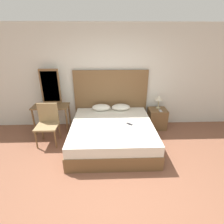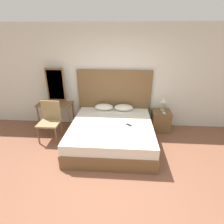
{
  "view_description": "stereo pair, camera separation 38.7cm",
  "coord_description": "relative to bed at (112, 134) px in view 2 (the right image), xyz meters",
  "views": [
    {
      "loc": [
        -0.17,
        -2.22,
        2.4
      ],
      "look_at": [
        -0.04,
        1.43,
        0.79
      ],
      "focal_mm": 28.0,
      "sensor_mm": 36.0,
      "label": 1
    },
    {
      "loc": [
        0.21,
        -2.21,
        2.4
      ],
      "look_at": [
        -0.04,
        1.43,
        0.79
      ],
      "focal_mm": 28.0,
      "sensor_mm": 36.0,
      "label": 2
    }
  ],
  "objects": [
    {
      "name": "table_lamp",
      "position": [
        1.3,
        0.84,
        0.57
      ],
      "size": [
        0.21,
        0.21,
        0.36
      ],
      "color": "tan",
      "rests_on": "nightstand"
    },
    {
      "name": "headboard",
      "position": [
        0.0,
        1.0,
        0.52
      ],
      "size": [
        1.98,
        0.05,
        1.58
      ],
      "color": "brown",
      "rests_on": "ground_plane"
    },
    {
      "name": "vanity_desk",
      "position": [
        -1.56,
        0.66,
        0.33
      ],
      "size": [
        0.91,
        0.46,
        0.74
      ],
      "color": "brown",
      "rests_on": "ground_plane"
    },
    {
      "name": "pillow_left",
      "position": [
        -0.26,
        0.79,
        0.36
      ],
      "size": [
        0.49,
        0.29,
        0.17
      ],
      "color": "silver",
      "rests_on": "bed"
    },
    {
      "name": "phone_on_nightstand",
      "position": [
        1.31,
        0.64,
        0.3
      ],
      "size": [
        0.07,
        0.15,
        0.01
      ],
      "color": "#B7B7BC",
      "rests_on": "nightstand"
    },
    {
      "name": "chair",
      "position": [
        -1.51,
        0.15,
        0.28
      ],
      "size": [
        0.49,
        0.46,
        0.96
      ],
      "color": "olive",
      "rests_on": "ground_plane"
    },
    {
      "name": "phone_on_bed",
      "position": [
        0.39,
        -0.04,
        0.28
      ],
      "size": [
        0.16,
        0.16,
        0.01
      ],
      "color": "#232328",
      "rests_on": "bed"
    },
    {
      "name": "bed",
      "position": [
        0.0,
        0.0,
        0.0
      ],
      "size": [
        1.89,
        1.96,
        0.54
      ],
      "color": "brown",
      "rests_on": "ground_plane"
    },
    {
      "name": "nightstand",
      "position": [
        1.27,
        0.75,
        0.01
      ],
      "size": [
        0.48,
        0.43,
        0.56
      ],
      "color": "brown",
      "rests_on": "ground_plane"
    },
    {
      "name": "ground_plane",
      "position": [
        0.04,
        -1.34,
        -0.27
      ],
      "size": [
        16.0,
        16.0,
        0.0
      ],
      "primitive_type": "plane",
      "color": "brown"
    },
    {
      "name": "pillow_right",
      "position": [
        0.26,
        0.79,
        0.36
      ],
      "size": [
        0.49,
        0.29,
        0.17
      ],
      "color": "silver",
      "rests_on": "bed"
    },
    {
      "name": "wall_back",
      "position": [
        0.04,
        1.08,
        1.08
      ],
      "size": [
        10.0,
        0.06,
        2.7
      ],
      "color": "silver",
      "rests_on": "ground_plane"
    },
    {
      "name": "vanity_mirror",
      "position": [
        -1.56,
        0.87,
        0.92
      ],
      "size": [
        0.49,
        0.03,
        0.9
      ],
      "color": "brown",
      "rests_on": "vanity_desk"
    }
  ]
}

